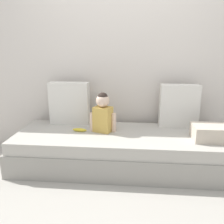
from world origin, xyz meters
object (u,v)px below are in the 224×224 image
Objects in this scene: couch at (121,150)px; banana at (80,130)px; toddler at (103,113)px; throw_pillow_left at (70,103)px; folded_blanket at (212,133)px; throw_pillow_right at (179,106)px.

banana reaches higher than couch.
couch is at bearing -13.51° from toddler.
throw_pillow_left is 0.54m from toddler.
throw_pillow_left reaches higher than couch.
toddler reaches higher than banana.
toddler is at bearing 7.14° from banana.
folded_blanket is (1.64, -0.43, -0.19)m from throw_pillow_left.
throw_pillow_right is at bearing 122.62° from folded_blanket.
toddler reaches higher than couch.
throw_pillow_right is at bearing 16.87° from toddler.
couch is at bearing 173.65° from folded_blanket.
throw_pillow_left is 1.36m from throw_pillow_right.
throw_pillow_right is 1.23m from banana.
throw_pillow_right is 0.54m from folded_blanket.
toddler is at bearing 166.49° from couch.
folded_blanket is (1.18, -0.16, -0.14)m from toddler.
throw_pillow_left is at bearing 154.41° from couch.
throw_pillow_left is (-0.68, 0.33, 0.47)m from couch.
throw_pillow_left is 1.02× the size of throw_pillow_right.
throw_pillow_left reaches higher than banana.
couch is 6.19× the size of folded_blanket.
couch is at bearing -154.41° from throw_pillow_right.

